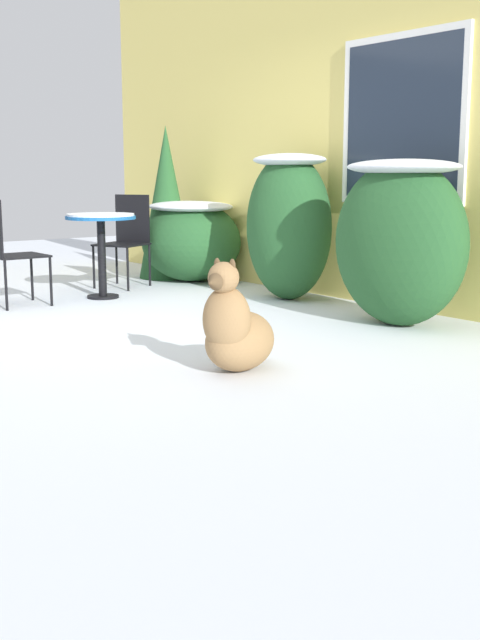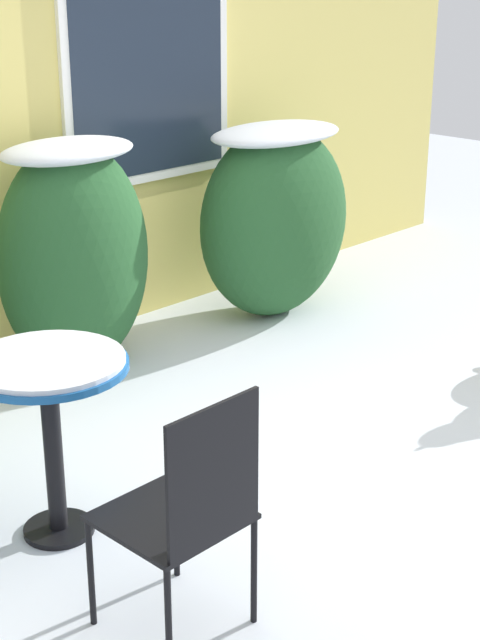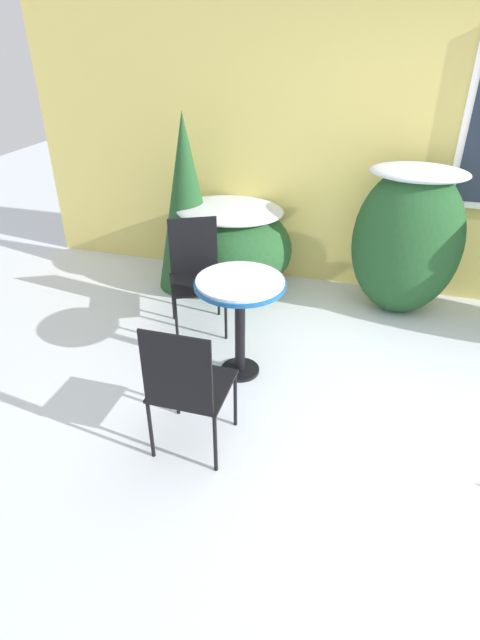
{
  "view_description": "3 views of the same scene",
  "coord_description": "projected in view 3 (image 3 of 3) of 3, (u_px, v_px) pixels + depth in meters",
  "views": [
    {
      "loc": [
        5.46,
        -3.14,
        1.17
      ],
      "look_at": [
        1.74,
        -0.29,
        0.31
      ],
      "focal_mm": 45.0,
      "sensor_mm": 36.0,
      "label": 1
    },
    {
      "loc": [
        -3.33,
        -2.64,
        2.29
      ],
      "look_at": [
        0.0,
        0.6,
        0.55
      ],
      "focal_mm": 55.0,
      "sensor_mm": 36.0,
      "label": 2
    },
    {
      "loc": [
        -0.42,
        -2.6,
        2.34
      ],
      "look_at": [
        -1.31,
        0.4,
        0.46
      ],
      "focal_mm": 28.0,
      "sensor_mm": 36.0,
      "label": 3
    }
  ],
  "objects": [
    {
      "name": "evergreen_bush",
      "position": [
        187.0,
        205.0,
        4.75
      ],
      "size": [
        0.64,
        0.64,
        1.68
      ],
      "color": "#235128",
      "rests_on": "ground_plane"
    },
    {
      "name": "patio_chair_far_side",
      "position": [
        187.0,
        385.0,
        2.92
      ],
      "size": [
        0.45,
        0.45,
        0.95
      ],
      "rotation": [
        0.0,
        0.0,
        3.15
      ],
      "color": "black",
      "rests_on": "ground_plane"
    },
    {
      "name": "ground_plane",
      "position": [
        415.0,
        440.0,
        3.25
      ],
      "size": [
        16.0,
        16.0,
        0.0
      ],
      "primitive_type": "plane",
      "color": "silver"
    },
    {
      "name": "house_wall",
      "position": [
        455.0,
        112.0,
        4.17
      ],
      "size": [
        8.0,
        0.1,
        3.38
      ],
      "color": "#E5D16B",
      "rests_on": "ground_plane"
    },
    {
      "name": "patio_chair_near_table",
      "position": [
        196.0,
        271.0,
        4.24
      ],
      "size": [
        0.6,
        0.6,
        0.95
      ],
      "rotation": [
        0.0,
        0.0,
        0.47
      ],
      "color": "black",
      "rests_on": "ground_plane"
    },
    {
      "name": "patio_table",
      "position": [
        240.0,
        298.0,
        3.56
      ],
      "size": [
        0.65,
        0.65,
        0.79
      ],
      "color": "black",
      "rests_on": "ground_plane"
    },
    {
      "name": "shrub_left",
      "position": [
        230.0,
        244.0,
        4.87
      ],
      "size": [
        1.22,
        1.02,
        0.87
      ],
      "color": "#235128",
      "rests_on": "ground_plane"
    },
    {
      "name": "shrub_middle",
      "position": [
        407.0,
        239.0,
        4.35
      ],
      "size": [
        0.94,
        0.65,
        1.35
      ],
      "color": "#235128",
      "rests_on": "ground_plane"
    }
  ]
}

